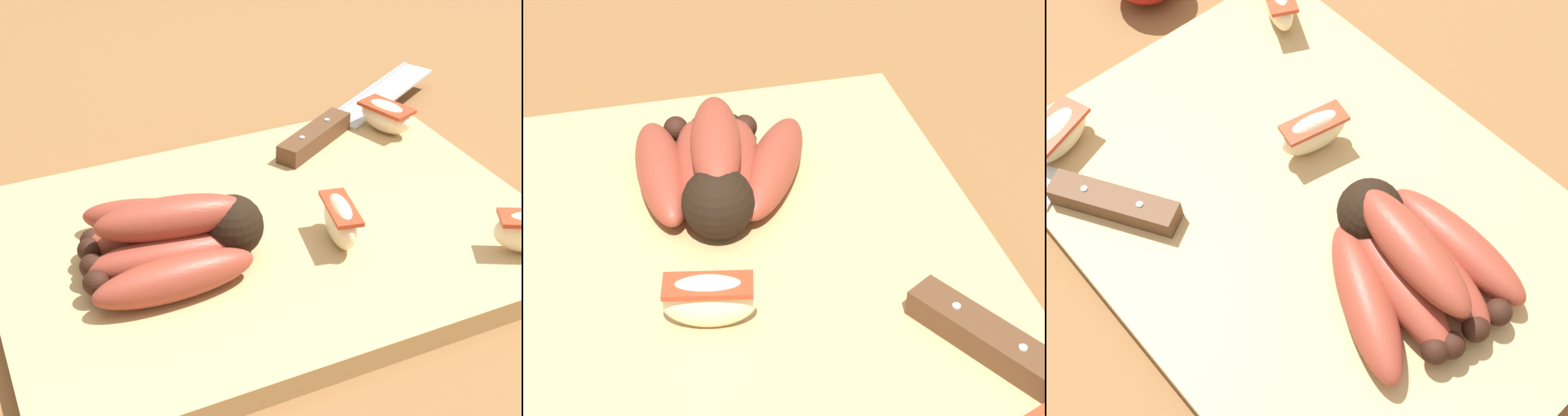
# 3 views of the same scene
# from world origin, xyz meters

# --- Properties ---
(ground_plane) EXTENTS (6.00, 6.00, 0.00)m
(ground_plane) POSITION_xyz_m (0.00, 0.00, 0.00)
(ground_plane) COLOR brown
(cutting_board) EXTENTS (0.44, 0.32, 0.02)m
(cutting_board) POSITION_xyz_m (-0.01, 0.01, 0.01)
(cutting_board) COLOR tan
(cutting_board) RESTS_ON ground_plane
(banana_bunch) EXTENTS (0.14, 0.14, 0.06)m
(banana_bunch) POSITION_xyz_m (0.07, 0.02, 0.04)
(banana_bunch) COLOR black
(banana_bunch) RESTS_ON cutting_board
(chefs_knife) EXTENTS (0.26, 0.17, 0.02)m
(chefs_knife) POSITION_xyz_m (-0.15, -0.13, 0.03)
(chefs_knife) COLOR silver
(chefs_knife) RESTS_ON cutting_board
(apple_wedge_near) EXTENTS (0.04, 0.06, 0.03)m
(apple_wedge_near) POSITION_xyz_m (-0.19, -0.10, 0.04)
(apple_wedge_near) COLOR beige
(apple_wedge_near) RESTS_ON cutting_board
(apple_wedge_middle) EXTENTS (0.03, 0.06, 0.04)m
(apple_wedge_middle) POSITION_xyz_m (-0.05, 0.05, 0.04)
(apple_wedge_middle) COLOR beige
(apple_wedge_middle) RESTS_ON cutting_board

